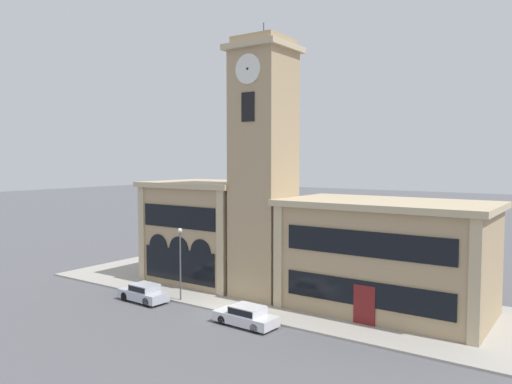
# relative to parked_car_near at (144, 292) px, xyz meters

# --- Properties ---
(ground_plane) EXTENTS (300.00, 300.00, 0.00)m
(ground_plane) POSITION_rel_parked_car_near_xyz_m (6.90, 1.22, -0.75)
(ground_plane) COLOR #56565B
(sidewalk_kerb) EXTENTS (41.33, 13.07, 0.15)m
(sidewalk_kerb) POSITION_rel_parked_car_near_xyz_m (6.90, 7.76, -0.67)
(sidewalk_kerb) COLOR #A39E93
(sidewalk_kerb) RESTS_ON ground_plane
(clock_tower) EXTENTS (4.86, 4.86, 21.81)m
(clock_tower) POSITION_rel_parked_car_near_xyz_m (6.89, 6.50, 9.62)
(clock_tower) COLOR tan
(clock_tower) RESTS_ON ground_plane
(town_hall_left_wing) EXTENTS (10.55, 8.57, 9.11)m
(town_hall_left_wing) POSITION_rel_parked_car_near_xyz_m (-0.41, 8.32, 3.84)
(town_hall_left_wing) COLOR tan
(town_hall_left_wing) RESTS_ON ground_plane
(town_hall_right_wing) EXTENTS (14.98, 8.57, 8.15)m
(town_hall_right_wing) POSITION_rel_parked_car_near_xyz_m (16.42, 8.33, 3.36)
(town_hall_right_wing) COLOR tan
(town_hall_right_wing) RESTS_ON ground_plane
(parked_car_near) EXTENTS (4.23, 1.96, 1.42)m
(parked_car_near) POSITION_rel_parked_car_near_xyz_m (0.00, 0.00, 0.00)
(parked_car_near) COLOR #B2B7C1
(parked_car_near) RESTS_ON ground_plane
(parked_car_mid) EXTENTS (4.53, 2.00, 1.37)m
(parked_car_mid) POSITION_rel_parked_car_near_xyz_m (9.90, -0.00, -0.03)
(parked_car_mid) COLOR silver
(parked_car_mid) RESTS_ON ground_plane
(street_lamp) EXTENTS (0.36, 0.36, 5.65)m
(street_lamp) POSITION_rel_parked_car_near_xyz_m (2.36, 1.65, 3.13)
(street_lamp) COLOR #4C4C51
(street_lamp) RESTS_ON sidewalk_kerb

